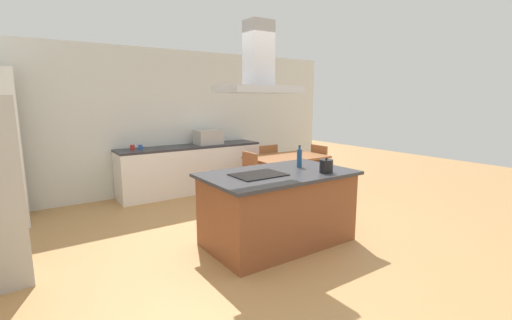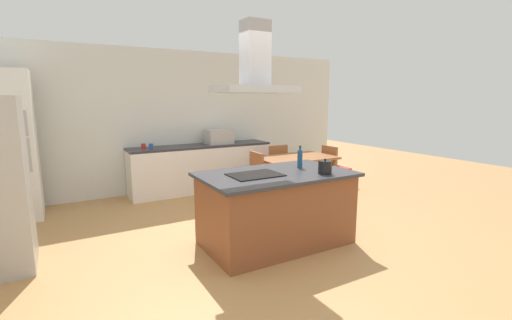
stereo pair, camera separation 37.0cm
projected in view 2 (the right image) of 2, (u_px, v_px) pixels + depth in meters
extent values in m
plane|color=tan|center=(225.00, 210.00, 5.68)|extent=(16.00, 16.00, 0.00)
cube|color=silver|center=(187.00, 121.00, 6.94)|extent=(7.20, 0.10, 2.70)
cube|color=brown|center=(276.00, 210.00, 4.32)|extent=(1.74, 1.01, 0.86)
cube|color=#333338|center=(276.00, 174.00, 4.24)|extent=(1.84, 1.11, 0.04)
cube|color=black|center=(255.00, 175.00, 4.10)|extent=(0.60, 0.44, 0.01)
cylinder|color=black|center=(325.00, 167.00, 4.17)|extent=(0.16, 0.16, 0.16)
sphere|color=black|center=(325.00, 160.00, 4.15)|extent=(0.03, 0.03, 0.03)
cone|color=black|center=(331.00, 166.00, 4.21)|extent=(0.06, 0.03, 0.04)
cylinder|color=navy|center=(300.00, 159.00, 4.53)|extent=(0.07, 0.07, 0.23)
cylinder|color=navy|center=(300.00, 148.00, 4.50)|extent=(0.03, 0.03, 0.05)
cylinder|color=black|center=(300.00, 146.00, 4.50)|extent=(0.03, 0.03, 0.01)
cube|color=white|center=(202.00, 169.00, 6.85)|extent=(2.75, 0.62, 0.86)
cube|color=#333338|center=(201.00, 146.00, 6.77)|extent=(2.75, 0.62, 0.04)
cube|color=#B2AFAA|center=(219.00, 137.00, 6.93)|extent=(0.50, 0.38, 0.28)
cylinder|color=red|center=(143.00, 146.00, 6.27)|extent=(0.08, 0.08, 0.09)
cylinder|color=#2D56B2|center=(151.00, 146.00, 6.27)|extent=(0.08, 0.08, 0.09)
cube|color=white|center=(9.00, 147.00, 5.06)|extent=(0.70, 0.64, 2.20)
cube|color=#B2AFAA|center=(3.00, 124.00, 4.71)|extent=(0.56, 0.02, 0.36)
cube|color=#B2AFAA|center=(7.00, 157.00, 4.79)|extent=(0.56, 0.02, 0.48)
cube|color=#995B33|center=(295.00, 158.00, 6.32)|extent=(1.40, 0.90, 0.04)
cylinder|color=#995B33|center=(278.00, 186.00, 5.77)|extent=(0.06, 0.06, 0.71)
cylinder|color=#995B33|center=(334.00, 178.00, 6.37)|extent=(0.06, 0.06, 0.71)
cylinder|color=#995B33|center=(255.00, 178.00, 6.40)|extent=(0.06, 0.06, 0.71)
cylinder|color=#995B33|center=(309.00, 171.00, 7.00)|extent=(0.06, 0.06, 0.71)
cube|color=red|center=(247.00, 180.00, 5.88)|extent=(0.42, 0.42, 0.04)
cube|color=#995B33|center=(256.00, 165.00, 5.94)|extent=(0.04, 0.42, 0.44)
cylinder|color=#995B33|center=(242.00, 197.00, 5.68)|extent=(0.04, 0.04, 0.41)
cylinder|color=#995B33|center=(233.00, 192.00, 5.99)|extent=(0.04, 0.04, 0.41)
cylinder|color=#995B33|center=(261.00, 194.00, 5.86)|extent=(0.04, 0.04, 0.41)
cylinder|color=#995B33|center=(251.00, 189.00, 6.17)|extent=(0.04, 0.04, 0.41)
cube|color=red|center=(273.00, 167.00, 7.01)|extent=(0.42, 0.42, 0.04)
cube|color=#995B33|center=(278.00, 157.00, 6.81)|extent=(0.42, 0.04, 0.44)
cylinder|color=#995B33|center=(261.00, 177.00, 7.12)|extent=(0.04, 0.04, 0.41)
cylinder|color=#995B33|center=(275.00, 175.00, 7.29)|extent=(0.04, 0.04, 0.41)
cylinder|color=#995B33|center=(270.00, 181.00, 6.81)|extent=(0.04, 0.04, 0.41)
cylinder|color=#995B33|center=(285.00, 179.00, 6.99)|extent=(0.04, 0.04, 0.41)
cube|color=red|center=(336.00, 169.00, 6.86)|extent=(0.42, 0.42, 0.04)
cube|color=#995B33|center=(329.00, 157.00, 6.73)|extent=(0.04, 0.42, 0.44)
cylinder|color=#995B33|center=(336.00, 177.00, 7.14)|extent=(0.04, 0.04, 0.41)
cylinder|color=#995B33|center=(349.00, 180.00, 6.83)|extent=(0.04, 0.04, 0.41)
cylinder|color=#995B33|center=(323.00, 179.00, 6.97)|extent=(0.04, 0.04, 0.41)
cylinder|color=#995B33|center=(335.00, 183.00, 6.66)|extent=(0.04, 0.04, 0.41)
cube|color=#ADADB2|center=(255.00, 89.00, 3.92)|extent=(0.90, 0.55, 0.08)
cube|color=#ADADB2|center=(255.00, 53.00, 3.86)|extent=(0.28, 0.24, 0.70)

